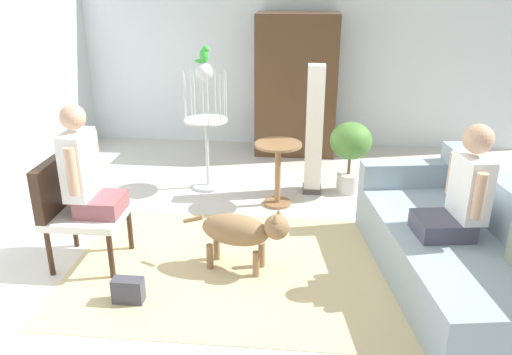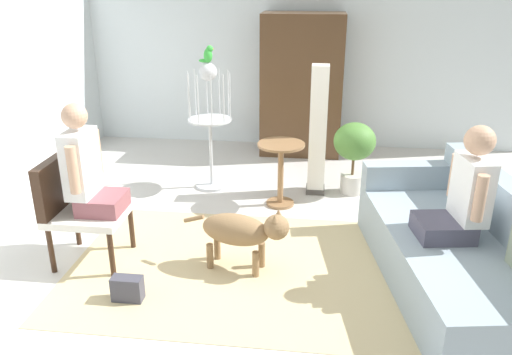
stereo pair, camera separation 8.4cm
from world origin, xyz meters
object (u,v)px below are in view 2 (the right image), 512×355
at_px(bird_cage_stand, 210,118).
at_px(person_on_armchair, 86,168).
at_px(round_end_table, 281,166).
at_px(armoire_cabinet, 302,85).
at_px(armchair, 75,202).
at_px(dog, 242,231).
at_px(parrot, 208,55).
at_px(handbag, 128,289).
at_px(couch, 458,250).
at_px(column_lamp, 318,132).
at_px(potted_plant, 354,147).
at_px(person_on_couch, 464,194).

bearing_deg(bird_cage_stand, person_on_armchair, -110.56).
height_order(round_end_table, bird_cage_stand, bird_cage_stand).
bearing_deg(person_on_armchair, armoire_cabinet, 62.77).
bearing_deg(bird_cage_stand, armchair, -114.55).
distance_m(dog, parrot, 2.11).
distance_m(round_end_table, handbag, 2.10).
xyz_separation_m(armchair, armoire_cabinet, (1.70, 3.04, 0.38)).
relative_size(person_on_armchair, handbag, 3.92).
bearing_deg(person_on_armchair, armchair, -179.66).
xyz_separation_m(armoire_cabinet, handbag, (-1.10, -3.57, -0.81)).
bearing_deg(handbag, bird_cage_stand, 85.54).
distance_m(couch, dog, 1.66).
xyz_separation_m(column_lamp, handbag, (-1.34, -2.20, -0.59)).
height_order(column_lamp, handbag, column_lamp).
height_order(armchair, round_end_table, armchair).
xyz_separation_m(dog, bird_cage_stand, (-0.60, 1.69, 0.45)).
xyz_separation_m(potted_plant, column_lamp, (-0.39, -0.03, 0.17)).
bearing_deg(parrot, person_on_couch, -37.70).
bearing_deg(column_lamp, couch, -56.53).
xyz_separation_m(person_on_armchair, handbag, (0.46, -0.53, -0.72)).
bearing_deg(person_on_couch, armchair, 179.51).
distance_m(armchair, dog, 1.38).
distance_m(dog, column_lamp, 1.79).
bearing_deg(round_end_table, handbag, -118.20).
bearing_deg(handbag, person_on_armchair, 130.98).
bearing_deg(armoire_cabinet, column_lamp, -80.34).
height_order(couch, round_end_table, couch).
relative_size(round_end_table, dog, 0.76).
bearing_deg(dog, column_lamp, 71.35).
distance_m(person_on_armchair, handbag, 1.01).
xyz_separation_m(dog, column_lamp, (0.56, 1.67, 0.34)).
distance_m(parrot, armoire_cabinet, 1.73).
height_order(parrot, armoire_cabinet, armoire_cabinet).
relative_size(couch, dog, 2.52).
distance_m(round_end_table, parrot, 1.37).
bearing_deg(person_on_armchair, round_end_table, 41.96).
xyz_separation_m(person_on_armchair, dog, (1.24, 0.00, -0.47)).
bearing_deg(column_lamp, potted_plant, 4.71).
xyz_separation_m(potted_plant, armoire_cabinet, (-0.63, 1.34, 0.38)).
xyz_separation_m(couch, handbag, (-2.44, -0.54, -0.19)).
distance_m(couch, potted_plant, 1.85).
bearing_deg(column_lamp, person_on_couch, -57.97).
xyz_separation_m(person_on_armchair, armoire_cabinet, (1.57, 3.04, 0.08)).
distance_m(person_on_armchair, round_end_table, 1.97).
height_order(person_on_armchair, bird_cage_stand, bird_cage_stand).
distance_m(armoire_cabinet, handbag, 3.82).
bearing_deg(couch, handbag, -167.46).
relative_size(couch, handbag, 9.85).
distance_m(round_end_table, armoire_cabinet, 1.81).
height_order(round_end_table, parrot, parrot).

